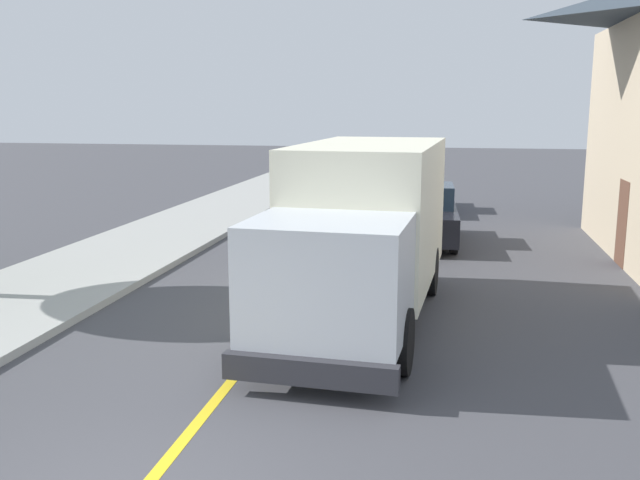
{
  "coord_description": "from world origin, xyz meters",
  "views": [
    {
      "loc": [
        3.03,
        -5.82,
        3.91
      ],
      "look_at": [
        0.61,
        6.88,
        1.4
      ],
      "focal_mm": 39.3,
      "sensor_mm": 36.0,
      "label": 1
    }
  ],
  "objects": [
    {
      "name": "box_truck",
      "position": [
        1.46,
        6.61,
        1.77
      ],
      "size": [
        2.79,
        7.3,
        3.2
      ],
      "color": "#F2EDCC",
      "rests_on": "ground"
    },
    {
      "name": "parked_car_near",
      "position": [
        2.26,
        14.14,
        0.79
      ],
      "size": [
        1.98,
        4.47,
        1.67
      ],
      "color": "black",
      "rests_on": "ground"
    },
    {
      "name": "parked_car_mid",
      "position": [
        1.7,
        20.47,
        0.79
      ],
      "size": [
        1.91,
        4.44,
        1.67
      ],
      "color": "#2D4793",
      "rests_on": "ground"
    },
    {
      "name": "centre_line_yellow",
      "position": [
        0.0,
        10.0,
        0.0
      ],
      "size": [
        0.16,
        56.0,
        0.01
      ],
      "primitive_type": "cube",
      "color": "gold",
      "rests_on": "ground"
    }
  ]
}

